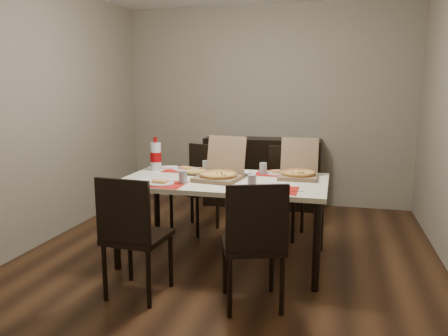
{
  "coord_description": "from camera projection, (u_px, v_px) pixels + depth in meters",
  "views": [
    {
      "loc": [
        0.92,
        -3.8,
        1.55
      ],
      "look_at": [
        -0.03,
        -0.13,
        0.85
      ],
      "focal_mm": 35.0,
      "sensor_mm": 36.0,
      "label": 1
    }
  ],
  "objects": [
    {
      "name": "chair_near_left",
      "position": [
        132.0,
        232.0,
        3.18
      ],
      "size": [
        0.45,
        0.45,
        0.93
      ],
      "color": "black",
      "rests_on": "ground"
    },
    {
      "name": "setting_near_right",
      "position": [
        267.0,
        187.0,
        3.47
      ],
      "size": [
        0.45,
        0.3,
        0.11
      ],
      "color": "red",
      "rests_on": "dining_table"
    },
    {
      "name": "setting_far_right",
      "position": [
        274.0,
        172.0,
        4.09
      ],
      "size": [
        0.47,
        0.3,
        0.11
      ],
      "color": "red",
      "rests_on": "dining_table"
    },
    {
      "name": "chair_near_right",
      "position": [
        254.0,
        240.0,
        3.02
      ],
      "size": [
        0.54,
        0.54,
        0.93
      ],
      "color": "black",
      "rests_on": "ground"
    },
    {
      "name": "faina_plate",
      "position": [
        196.0,
        172.0,
        4.1
      ],
      "size": [
        0.23,
        0.23,
        0.03
      ],
      "color": "black",
      "rests_on": "dining_table"
    },
    {
      "name": "sideboard",
      "position": [
        262.0,
        172.0,
        5.74
      ],
      "size": [
        1.5,
        0.4,
        0.9
      ],
      "primitive_type": "cube",
      "color": "black",
      "rests_on": "ground"
    },
    {
      "name": "pizza_box_right",
      "position": [
        298.0,
        171.0,
        3.93
      ],
      "size": [
        0.35,
        0.39,
        0.34
      ],
      "color": "brown",
      "rests_on": "dining_table"
    },
    {
      "name": "chair_far_right",
      "position": [
        284.0,
        187.0,
        4.63
      ],
      "size": [
        0.49,
        0.49,
        0.93
      ],
      "color": "black",
      "rests_on": "ground"
    },
    {
      "name": "pizza_box_center",
      "position": [
        220.0,
        173.0,
        3.84
      ],
      "size": [
        0.42,
        0.46,
        0.37
      ],
      "color": "brown",
      "rests_on": "dining_table"
    },
    {
      "name": "room_walls",
      "position": [
        241.0,
        68.0,
        4.22
      ],
      "size": [
        3.84,
        4.02,
        2.62
      ],
      "color": "gray",
      "rests_on": "ground"
    },
    {
      "name": "chair_far_left",
      "position": [
        198.0,
        183.0,
        4.8
      ],
      "size": [
        0.54,
        0.54,
        0.93
      ],
      "color": "black",
      "rests_on": "ground"
    },
    {
      "name": "napkin_loose",
      "position": [
        231.0,
        178.0,
        3.85
      ],
      "size": [
        0.15,
        0.14,
        0.02
      ],
      "primitive_type": "cube",
      "rotation": [
        0.0,
        0.0,
        0.31
      ],
      "color": "white",
      "rests_on": "dining_table"
    },
    {
      "name": "setting_far_left",
      "position": [
        189.0,
        168.0,
        4.26
      ],
      "size": [
        0.52,
        0.3,
        0.11
      ],
      "color": "red",
      "rests_on": "dining_table"
    },
    {
      "name": "soda_bottle",
      "position": [
        156.0,
        156.0,
        4.27
      ],
      "size": [
        0.11,
        0.11,
        0.32
      ],
      "color": "silver",
      "rests_on": "dining_table"
    },
    {
      "name": "setting_near_left",
      "position": [
        165.0,
        181.0,
        3.67
      ],
      "size": [
        0.44,
        0.3,
        0.11
      ],
      "color": "red",
      "rests_on": "dining_table"
    },
    {
      "name": "dip_bowl",
      "position": [
        245.0,
        173.0,
        4.05
      ],
      "size": [
        0.17,
        0.17,
        0.03
      ],
      "primitive_type": "imported",
      "rotation": [
        0.0,
        0.0,
        0.42
      ],
      "color": "white",
      "rests_on": "dining_table"
    },
    {
      "name": "dining_table",
      "position": [
        224.0,
        186.0,
        3.88
      ],
      "size": [
        1.8,
        1.0,
        0.75
      ],
      "color": "beige",
      "rests_on": "ground"
    },
    {
      "name": "ground",
      "position": [
        230.0,
        255.0,
        4.13
      ],
      "size": [
        3.8,
        4.0,
        0.02
      ],
      "primitive_type": "cube",
      "color": "#452815",
      "rests_on": "ground"
    }
  ]
}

